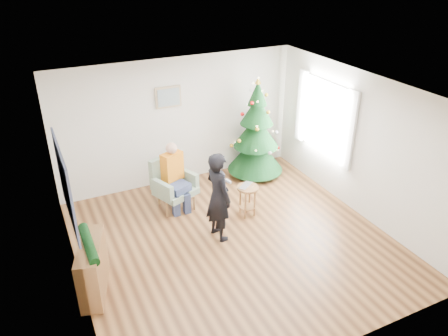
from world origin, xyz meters
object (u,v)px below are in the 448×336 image
standing_man (218,197)px  armchair (174,189)px  stool (247,201)px  christmas_tree (256,133)px  console (93,268)px

standing_man → armchair: bearing=6.2°
armchair → standing_man: bearing=-96.4°
stool → armchair: size_ratio=0.60×
armchair → standing_man: 1.38m
christmas_tree → armchair: size_ratio=2.18×
stool → console: 3.03m
standing_man → console: bearing=91.9°
christmas_tree → console: size_ratio=2.15×
christmas_tree → console: 4.47m
christmas_tree → standing_man: christmas_tree is taller
christmas_tree → console: bearing=-150.6°
armchair → standing_man: size_ratio=0.62×
stool → standing_man: bearing=-153.9°
standing_man → console: size_ratio=1.57×
console → armchair: bearing=60.2°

